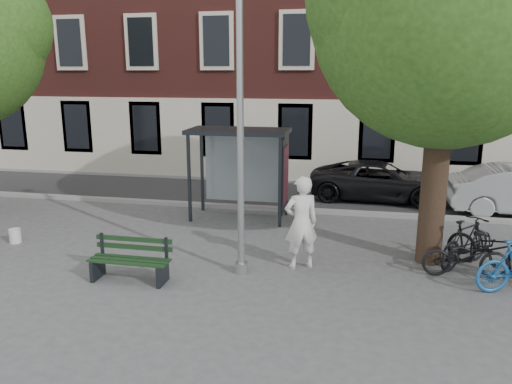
{
  "coord_description": "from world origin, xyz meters",
  "views": [
    {
      "loc": [
        2.3,
        -9.71,
        4.2
      ],
      "look_at": [
        -0.01,
        1.62,
        1.4
      ],
      "focal_mm": 35.0,
      "sensor_mm": 36.0,
      "label": 1
    }
  ],
  "objects_px": {
    "bike_d": "(466,242)",
    "lamppost": "(240,144)",
    "painter": "(301,223)",
    "bench": "(130,262)",
    "bike_c": "(493,247)",
    "bike_a": "(465,256)",
    "car_dark": "(380,181)",
    "bus_shelter": "(253,153)"
  },
  "relations": [
    {
      "from": "bike_d",
      "to": "lamppost",
      "type": "bearing_deg",
      "value": 57.25
    },
    {
      "from": "lamppost",
      "to": "painter",
      "type": "bearing_deg",
      "value": 25.94
    },
    {
      "from": "bench",
      "to": "bike_c",
      "type": "xyz_separation_m",
      "value": [
        7.41,
        2.02,
        0.14
      ]
    },
    {
      "from": "bike_a",
      "to": "bike_d",
      "type": "height_order",
      "value": "bike_d"
    },
    {
      "from": "bike_c",
      "to": "car_dark",
      "type": "distance_m",
      "value": 6.28
    },
    {
      "from": "painter",
      "to": "bike_d",
      "type": "relative_size",
      "value": 1.11
    },
    {
      "from": "car_dark",
      "to": "bike_c",
      "type": "bearing_deg",
      "value": -157.1
    },
    {
      "from": "painter",
      "to": "bike_a",
      "type": "relative_size",
      "value": 1.17
    },
    {
      "from": "bench",
      "to": "painter",
      "type": "bearing_deg",
      "value": 22.72
    },
    {
      "from": "lamppost",
      "to": "bike_c",
      "type": "relative_size",
      "value": 2.99
    },
    {
      "from": "bench",
      "to": "bike_a",
      "type": "xyz_separation_m",
      "value": [
        6.78,
        1.54,
        0.06
      ]
    },
    {
      "from": "bus_shelter",
      "to": "bike_a",
      "type": "bearing_deg",
      "value": -32.77
    },
    {
      "from": "bus_shelter",
      "to": "painter",
      "type": "distance_m",
      "value": 4.06
    },
    {
      "from": "bus_shelter",
      "to": "bike_d",
      "type": "bearing_deg",
      "value": -27.21
    },
    {
      "from": "painter",
      "to": "car_dark",
      "type": "relative_size",
      "value": 0.45
    },
    {
      "from": "bench",
      "to": "bike_d",
      "type": "height_order",
      "value": "bike_d"
    },
    {
      "from": "lamppost",
      "to": "bench",
      "type": "relative_size",
      "value": 3.64
    },
    {
      "from": "painter",
      "to": "bench",
      "type": "height_order",
      "value": "painter"
    },
    {
      "from": "bench",
      "to": "bike_c",
      "type": "distance_m",
      "value": 7.69
    },
    {
      "from": "bike_c",
      "to": "car_dark",
      "type": "bearing_deg",
      "value": 58.09
    },
    {
      "from": "bike_a",
      "to": "bike_c",
      "type": "height_order",
      "value": "bike_c"
    },
    {
      "from": "bench",
      "to": "bike_c",
      "type": "bearing_deg",
      "value": 15.4
    },
    {
      "from": "car_dark",
      "to": "lamppost",
      "type": "bearing_deg",
      "value": 159.21
    },
    {
      "from": "bench",
      "to": "bike_a",
      "type": "relative_size",
      "value": 0.96
    },
    {
      "from": "bike_a",
      "to": "lamppost",
      "type": "bearing_deg",
      "value": 94.95
    },
    {
      "from": "painter",
      "to": "lamppost",
      "type": "bearing_deg",
      "value": 2.3
    },
    {
      "from": "bench",
      "to": "car_dark",
      "type": "relative_size",
      "value": 0.37
    },
    {
      "from": "lamppost",
      "to": "painter",
      "type": "height_order",
      "value": "lamppost"
    },
    {
      "from": "lamppost",
      "to": "bike_a",
      "type": "height_order",
      "value": "lamppost"
    },
    {
      "from": "bench",
      "to": "bike_d",
      "type": "relative_size",
      "value": 0.91
    },
    {
      "from": "bike_c",
      "to": "bike_d",
      "type": "xyz_separation_m",
      "value": [
        -0.52,
        0.14,
        0.02
      ]
    },
    {
      "from": "lamppost",
      "to": "bike_c",
      "type": "xyz_separation_m",
      "value": [
        5.26,
        1.21,
        -2.25
      ]
    },
    {
      "from": "bus_shelter",
      "to": "bike_a",
      "type": "distance_m",
      "value": 6.4
    },
    {
      "from": "bus_shelter",
      "to": "bench",
      "type": "relative_size",
      "value": 1.7
    },
    {
      "from": "bike_a",
      "to": "car_dark",
      "type": "bearing_deg",
      "value": 9.34
    },
    {
      "from": "bus_shelter",
      "to": "lamppost",
      "type": "bearing_deg",
      "value": -81.57
    },
    {
      "from": "lamppost",
      "to": "bus_shelter",
      "type": "height_order",
      "value": "lamppost"
    },
    {
      "from": "bus_shelter",
      "to": "bike_a",
      "type": "relative_size",
      "value": 1.63
    },
    {
      "from": "bike_d",
      "to": "painter",
      "type": "bearing_deg",
      "value": 53.59
    },
    {
      "from": "bike_d",
      "to": "car_dark",
      "type": "distance_m",
      "value": 5.98
    },
    {
      "from": "bike_a",
      "to": "bike_d",
      "type": "bearing_deg",
      "value": -14.39
    },
    {
      "from": "bus_shelter",
      "to": "bike_d",
      "type": "distance_m",
      "value": 6.17
    }
  ]
}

